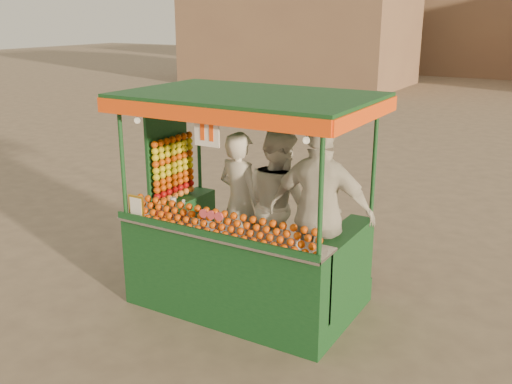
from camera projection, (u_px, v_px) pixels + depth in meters
The scene contains 7 objects.
ground at pixel (231, 285), 7.21m from camera, with size 90.00×90.00×0.00m, color brown.
building_left at pixel (299, 18), 27.16m from camera, with size 10.00×6.00×6.00m, color #82624A.
building_center at pixel (494, 8), 31.87m from camera, with size 14.00×7.00×7.00m, color #82624A.
juice_cart at pixel (238, 240), 6.52m from camera, with size 2.68×1.74×2.44m.
vendor_left at pixel (240, 203), 6.76m from camera, with size 0.69×0.53×1.69m.
vendor_middle at pixel (279, 205), 6.58m from camera, with size 1.08×1.02×1.76m.
vendor_right at pixel (321, 214), 5.99m from camera, with size 1.18×0.58×1.95m.
Camera 1 is at (3.58, -5.49, 3.24)m, focal length 40.67 mm.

